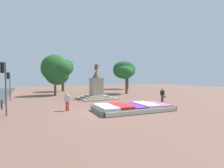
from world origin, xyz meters
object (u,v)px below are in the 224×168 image
object	(u,v)px
kerb_bollard_north	(2,104)
pedestrian_near_planter	(67,100)
statue_monument	(96,90)
pedestrian_with_handbag	(163,94)
traffic_light_mid_block	(4,79)
flower_planter	(133,108)
traffic_light_far_corner	(9,81)

from	to	relation	value
kerb_bollard_north	pedestrian_near_planter	bearing A→B (deg)	-32.86
statue_monument	pedestrian_with_handbag	world-z (taller)	statue_monument
traffic_light_mid_block	pedestrian_with_handbag	distance (m)	16.32
flower_planter	pedestrian_near_planter	bearing A→B (deg)	154.07
traffic_light_mid_block	pedestrian_with_handbag	bearing A→B (deg)	1.92
flower_planter	traffic_light_mid_block	xyz separation A→B (m)	(-9.88, 2.54, 2.52)
flower_planter	traffic_light_far_corner	xyz separation A→B (m)	(-10.24, 12.14, 2.17)
statue_monument	traffic_light_far_corner	size ratio (longest dim) A/B	1.37
statue_monument	pedestrian_near_planter	distance (m)	8.78
pedestrian_near_planter	kerb_bollard_north	xyz separation A→B (m)	(-5.23, 3.38, -0.47)
statue_monument	pedestrian_with_handbag	distance (m)	8.74
statue_monument	traffic_light_mid_block	distance (m)	12.36
kerb_bollard_north	traffic_light_far_corner	bearing A→B (deg)	88.43
kerb_bollard_north	traffic_light_mid_block	bearing A→B (deg)	-81.03
traffic_light_far_corner	pedestrian_near_planter	distance (m)	10.98
statue_monument	kerb_bollard_north	bearing A→B (deg)	-161.86
pedestrian_with_handbag	kerb_bollard_north	bearing A→B (deg)	170.45
pedestrian_with_handbag	kerb_bollard_north	size ratio (longest dim) A/B	1.84
flower_planter	pedestrian_near_planter	xyz separation A→B (m)	(-5.17, 2.52, 0.67)
traffic_light_far_corner	kerb_bollard_north	bearing A→B (deg)	-91.57
flower_planter	kerb_bollard_north	size ratio (longest dim) A/B	8.11
flower_planter	pedestrian_with_handbag	xyz separation A→B (m)	(6.32, 3.08, 0.63)
traffic_light_mid_block	pedestrian_with_handbag	xyz separation A→B (m)	(16.20, 0.54, -1.89)
flower_planter	traffic_light_mid_block	size ratio (longest dim) A/B	1.74
pedestrian_near_planter	kerb_bollard_north	size ratio (longest dim) A/B	1.86
pedestrian_near_planter	traffic_light_far_corner	bearing A→B (deg)	117.73
statue_monument	traffic_light_far_corner	world-z (taller)	statue_monument
flower_planter	pedestrian_with_handbag	distance (m)	7.06
statue_monument	traffic_light_far_corner	xyz separation A→B (m)	(-10.51, 2.75, 1.29)
flower_planter	traffic_light_mid_block	distance (m)	10.50
traffic_light_far_corner	pedestrian_with_handbag	size ratio (longest dim) A/B	2.20
traffic_light_mid_block	flower_planter	bearing A→B (deg)	-14.41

